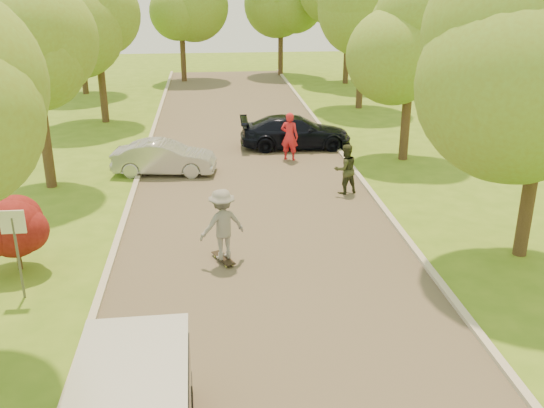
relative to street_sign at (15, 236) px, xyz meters
name	(u,v)px	position (x,y,z in m)	size (l,w,h in m)	color
ground	(295,390)	(5.80, -4.00, -1.56)	(100.00, 100.00, 0.00)	#49731B
road	(258,222)	(5.80, 4.00, -1.56)	(8.00, 60.00, 0.01)	#4C4438
curb_left	(122,225)	(1.75, 4.00, -1.50)	(0.18, 60.00, 0.12)	#B2AD9E
curb_right	(388,215)	(9.85, 4.00, -1.50)	(0.18, 60.00, 0.12)	#B2AD9E
street_sign	(15,236)	(0.00, 0.00, 0.00)	(0.55, 0.06, 2.17)	#59595E
red_shrub	(14,230)	(-0.50, 1.50, -0.47)	(1.70, 1.70, 1.95)	#382619
tree_l_midb	(40,54)	(-1.01, 8.00, 3.02)	(4.30, 4.20, 6.62)	#382619
tree_l_far	(99,9)	(-0.59, 18.00, 3.90)	(4.92, 4.80, 7.79)	#382619
tree_r_midb	(418,35)	(12.40, 10.00, 3.32)	(4.51, 4.40, 7.01)	#382619
tree_bg_a	(80,5)	(-2.98, 26.00, 3.75)	(5.12, 5.00, 7.72)	#382619
tree_bg_c	(184,6)	(3.01, 30.00, 3.46)	(4.92, 4.80, 7.33)	#382619
silver_sedan	(164,158)	(2.71, 9.08, -0.94)	(1.32, 3.80, 1.25)	#A5A6AA
dark_sedan	(295,132)	(8.10, 12.19, -0.88)	(1.93, 4.75, 1.38)	black
longboard	(223,258)	(4.67, 1.37, -1.46)	(0.63, 0.99, 0.11)	black
skateboarder	(222,224)	(4.67, 1.37, -0.50)	(1.22, 0.70, 1.88)	slate
person_striped	(290,137)	(7.60, 10.36, -0.59)	(0.71, 0.46, 1.94)	red
person_olive	(345,169)	(8.96, 6.24, -0.70)	(0.84, 0.65, 1.73)	#323721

